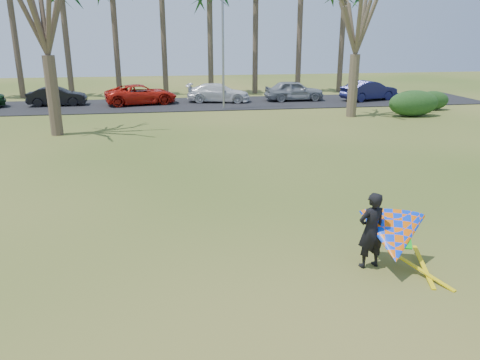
{
  "coord_description": "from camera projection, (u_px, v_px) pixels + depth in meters",
  "views": [
    {
      "loc": [
        -2.12,
        -11.27,
        5.38
      ],
      "look_at": [
        0.0,
        2.0,
        1.1
      ],
      "focal_mm": 35.0,
      "sensor_mm": 36.0,
      "label": 1
    }
  ],
  "objects": [
    {
      "name": "car_5",
      "position": [
        369.0,
        91.0,
        37.66
      ],
      "size": [
        4.96,
        2.95,
        1.55
      ],
      "primitive_type": "imported",
      "rotation": [
        0.0,
        0.0,
        1.87
      ],
      "color": "#181A49",
      "rests_on": "parking_strip"
    },
    {
      "name": "bare_tree_right",
      "position": [
        358.0,
        11.0,
        29.0
      ],
      "size": [
        6.27,
        6.27,
        9.21
      ],
      "color": "#4D402E",
      "rests_on": "ground"
    },
    {
      "name": "car_2",
      "position": [
        141.0,
        94.0,
        35.58
      ],
      "size": [
        5.76,
        3.53,
        1.49
      ],
      "primitive_type": "imported",
      "rotation": [
        0.0,
        0.0,
        1.78
      ],
      "color": "red",
      "rests_on": "parking_strip"
    },
    {
      "name": "hedge_far",
      "position": [
        432.0,
        101.0,
        33.3
      ],
      "size": [
        2.44,
        1.15,
        1.35
      ],
      "primitive_type": "ellipsoid",
      "color": "#193B15",
      "rests_on": "ground"
    },
    {
      "name": "parking_strip",
      "position": [
        193.0,
        104.0,
        36.06
      ],
      "size": [
        46.0,
        7.0,
        0.06
      ],
      "primitive_type": "cube",
      "color": "black",
      "rests_on": "ground"
    },
    {
      "name": "car_4",
      "position": [
        294.0,
        91.0,
        37.46
      ],
      "size": [
        4.68,
        1.91,
        1.59
      ],
      "primitive_type": "imported",
      "rotation": [
        0.0,
        0.0,
        1.58
      ],
      "color": "gray",
      "rests_on": "parking_strip"
    },
    {
      "name": "streetlight",
      "position": [
        225.0,
        45.0,
        32.22
      ],
      "size": [
        2.28,
        0.18,
        8.0
      ],
      "color": "gray",
      "rests_on": "ground"
    },
    {
      "name": "car_1",
      "position": [
        57.0,
        96.0,
        34.93
      ],
      "size": [
        4.24,
        1.6,
        1.38
      ],
      "primitive_type": "imported",
      "rotation": [
        0.0,
        0.0,
        1.6
      ],
      "color": "black",
      "rests_on": "parking_strip"
    },
    {
      "name": "hedge_near",
      "position": [
        414.0,
        103.0,
        30.79
      ],
      "size": [
        3.43,
        1.55,
        1.71
      ],
      "primitive_type": "ellipsoid",
      "color": "#1A3D16",
      "rests_on": "ground"
    },
    {
      "name": "kite_flyer",
      "position": [
        391.0,
        236.0,
        10.81
      ],
      "size": [
        2.13,
        2.39,
        2.03
      ],
      "color": "black",
      "rests_on": "ground"
    },
    {
      "name": "car_3",
      "position": [
        218.0,
        93.0,
        36.76
      ],
      "size": [
        5.21,
        2.9,
        1.43
      ],
      "primitive_type": "imported",
      "rotation": [
        0.0,
        0.0,
        1.38
      ],
      "color": "white",
      "rests_on": "parking_strip"
    },
    {
      "name": "ground",
      "position": [
        252.0,
        241.0,
        12.55
      ],
      "size": [
        100.0,
        100.0,
        0.0
      ],
      "primitive_type": "plane",
      "color": "#254F11",
      "rests_on": "ground"
    }
  ]
}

